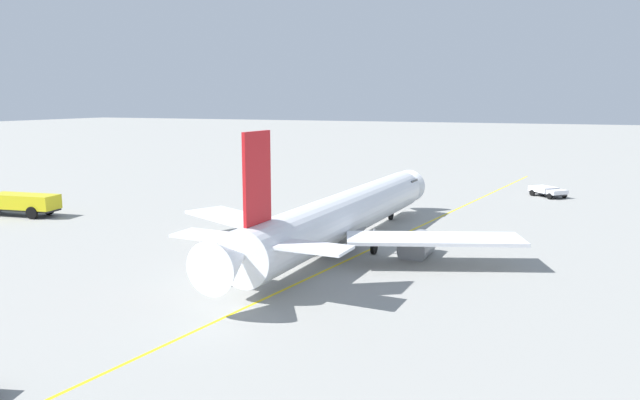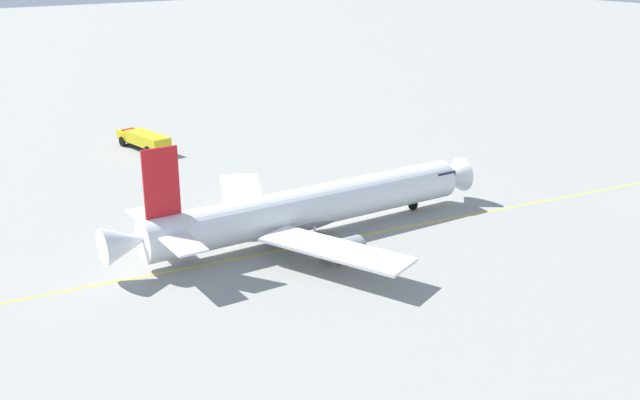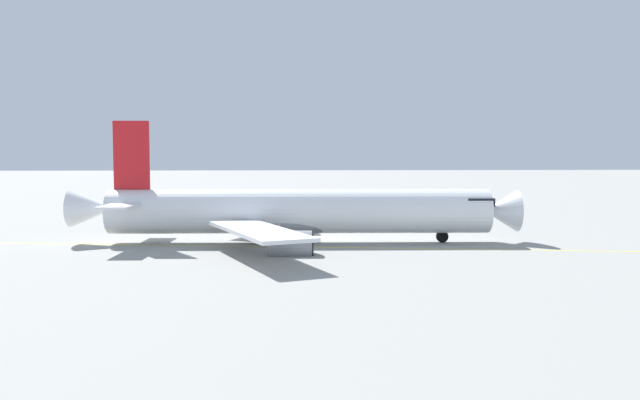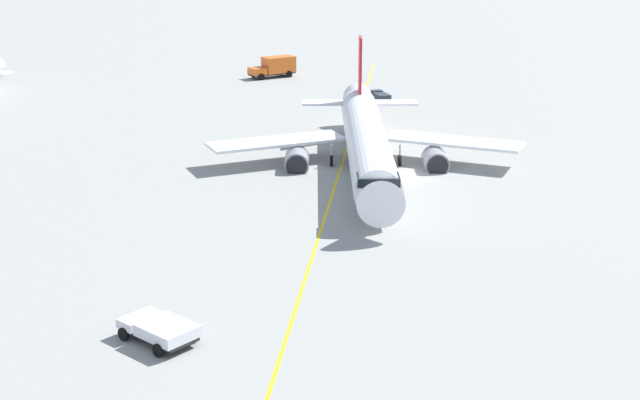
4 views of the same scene
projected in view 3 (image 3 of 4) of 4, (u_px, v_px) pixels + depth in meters
The scene contains 4 objects.
ground_plane at pixel (319, 237), 60.46m from camera, with size 600.00×600.00×0.00m, color gray.
airliner_main at pixel (294, 214), 56.40m from camera, with size 32.17×40.60×11.52m.
fire_tender_truck at pixel (285, 198), 95.71m from camera, with size 10.83×4.02×2.50m.
taxiway_centreline at pixel (267, 246), 54.26m from camera, with size 19.81×123.21×0.01m.
Camera 3 is at (59.94, -3.85, 7.83)m, focal length 34.92 mm.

